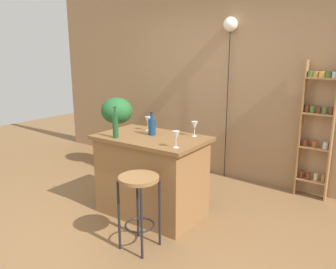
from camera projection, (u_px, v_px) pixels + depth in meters
The scene contains 13 objects.
ground at pixel (135, 223), 3.63m from camera, with size 12.00×12.00×0.00m, color brown.
back_wall at pixel (220, 81), 4.86m from camera, with size 6.40×0.10×2.80m, color #997551.
kitchen_counter at pixel (152, 175), 3.76m from camera, with size 1.20×0.75×0.91m.
bar_stool at pixel (139, 194), 3.06m from camera, with size 0.37×0.37×0.71m.
spice_shelf at pixel (317, 127), 4.10m from camera, with size 0.38×0.13×1.71m.
plant_stool at pixel (118, 157), 5.28m from camera, with size 0.36×0.36×0.39m, color #2D2823.
potted_plant at pixel (117, 116), 5.13m from camera, with size 0.50×0.45×0.74m.
bottle_olive_oil at pixel (152, 126), 3.70m from camera, with size 0.08×0.08×0.26m.
bottle_vinegar at pixel (115, 126), 3.57m from camera, with size 0.06×0.06×0.34m.
wine_glass_left at pixel (176, 136), 3.19m from camera, with size 0.07×0.07×0.16m.
wine_glass_center at pixel (148, 121), 3.90m from camera, with size 0.07×0.07×0.16m.
wine_glass_right at pixel (195, 126), 3.63m from camera, with size 0.07×0.07×0.16m.
pendant_globe_light at pixel (230, 28), 4.50m from camera, with size 0.20×0.20×2.26m.
Camera 1 is at (2.17, -2.51, 1.79)m, focal length 35.83 mm.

